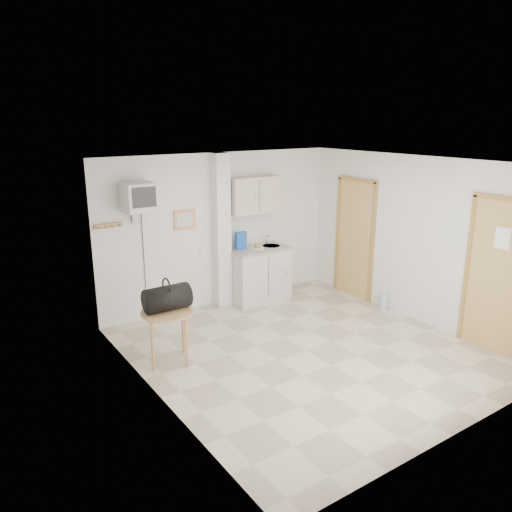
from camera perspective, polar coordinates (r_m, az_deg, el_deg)
ground at (r=6.87m, az=5.76°, el=-10.70°), size 4.50×4.50×0.00m
room_envelope at (r=6.56m, az=7.25°, el=2.28°), size 4.24×4.54×2.55m
kitchenette at (r=8.41m, az=0.20°, el=0.22°), size 1.03×0.58×2.10m
crt_television at (r=7.26m, az=-13.26°, el=6.49°), size 0.44×0.45×2.15m
round_table at (r=6.41m, az=-10.08°, el=-6.88°), size 0.66×0.66×0.70m
duffel_bag at (r=6.34m, az=-10.13°, el=-4.73°), size 0.57×0.32×0.42m
water_bottle at (r=8.38m, az=14.39°, el=-5.08°), size 0.11×0.11×0.32m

